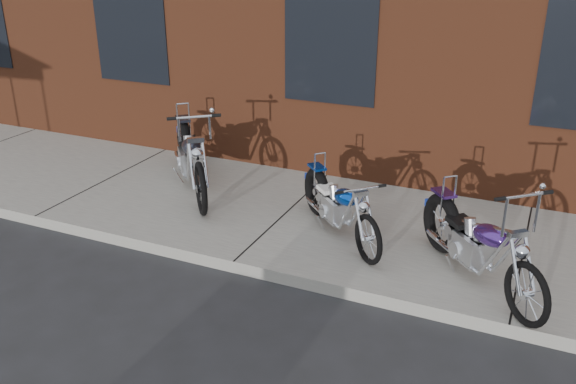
% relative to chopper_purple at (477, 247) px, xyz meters
% --- Properties ---
extents(ground, '(120.00, 120.00, 0.00)m').
position_rel_chopper_purple_xyz_m(ground, '(-2.56, -0.71, -0.55)').
color(ground, '#2D2D30').
rests_on(ground, ground).
extents(sidewalk, '(22.00, 3.00, 0.15)m').
position_rel_chopper_purple_xyz_m(sidewalk, '(-2.56, 0.79, -0.48)').
color(sidewalk, gray).
rests_on(sidewalk, ground).
extents(chopper_purple, '(1.54, 1.73, 1.24)m').
position_rel_chopper_purple_xyz_m(chopper_purple, '(0.00, 0.00, 0.00)').
color(chopper_purple, black).
rests_on(chopper_purple, sidewalk).
extents(chopper_blue, '(1.51, 1.48, 0.88)m').
position_rel_chopper_purple_xyz_m(chopper_blue, '(-1.70, 0.44, -0.04)').
color(chopper_blue, black).
rests_on(chopper_blue, sidewalk).
extents(chopper_third, '(1.70, 2.01, 1.28)m').
position_rel_chopper_purple_xyz_m(chopper_third, '(-4.17, 1.00, 0.05)').
color(chopper_third, black).
rests_on(chopper_third, sidewalk).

